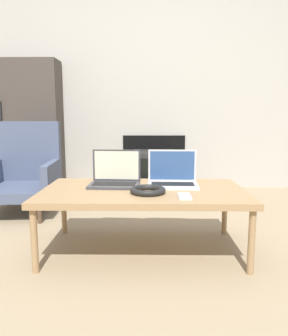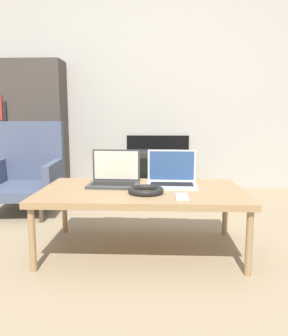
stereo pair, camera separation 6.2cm
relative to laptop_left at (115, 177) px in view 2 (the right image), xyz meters
name	(u,v)px [view 2 (the right image)]	position (x,y,z in m)	size (l,w,h in m)	color
ground_plane	(139,271)	(0.18, -0.39, -0.44)	(14.00, 14.00, 0.00)	#998466
wall_back	(150,74)	(0.18, 1.76, 0.85)	(7.00, 0.08, 2.60)	#ADA89E
table	(142,194)	(0.18, -0.12, -0.08)	(1.21, 0.68, 0.39)	#9E7A51
laptop_left	(115,177)	(0.00, 0.00, 0.00)	(0.32, 0.23, 0.22)	#38383D
laptop_right	(172,178)	(0.36, 0.00, 0.00)	(0.32, 0.22, 0.22)	silver
headphones	(146,190)	(0.21, -0.22, -0.03)	(0.20, 0.20, 0.03)	black
phone	(182,197)	(0.41, -0.31, -0.04)	(0.07, 0.14, 0.01)	silver
tv	(158,172)	(0.27, 1.47, -0.21)	(0.45, 0.48, 0.45)	black
armchair	(28,170)	(-0.88, 0.78, -0.08)	(0.62, 0.68, 0.78)	#47516B
bookshelf	(30,127)	(-1.15, 1.56, 0.27)	(0.78, 0.32, 1.42)	#3F3833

